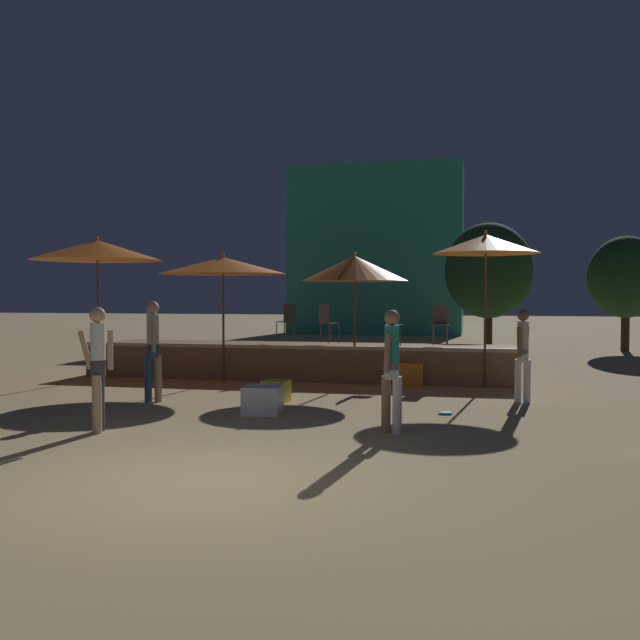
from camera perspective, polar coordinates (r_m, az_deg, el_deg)
name	(u,v)px	position (r m, az deg, el deg)	size (l,w,h in m)	color
ground_plane	(189,483)	(7.59, -10.42, -12.69)	(120.00, 120.00, 0.00)	tan
wooden_deck	(302,361)	(16.87, -1.47, -3.26)	(9.88, 2.40, 0.81)	olive
patio_umbrella_0	(97,250)	(17.08, -17.40, 5.34)	(2.94, 2.94, 3.25)	brown
patio_umbrella_1	(355,269)	(15.40, 2.79, 4.13)	(2.32, 2.32, 2.84)	brown
patio_umbrella_2	(223,266)	(15.92, -7.76, 4.32)	(2.83, 2.83, 2.83)	brown
patio_umbrella_3	(486,244)	(15.13, 13.12, 5.91)	(2.19, 2.19, 3.24)	brown
cube_seat_0	(276,391)	(12.87, -3.54, -5.70)	(0.47, 0.47, 0.39)	yellow
cube_seat_1	(141,367)	(17.42, -14.15, -3.69)	(0.56, 0.56, 0.41)	white
cube_seat_2	(263,400)	(11.61, -4.62, -6.39)	(0.65, 0.65, 0.45)	white
cube_seat_3	(407,373)	(15.38, 6.96, -4.27)	(0.72, 0.72, 0.48)	orange
person_0	(523,353)	(13.21, 15.92, -2.52)	(0.28, 0.44, 1.67)	white
person_1	(98,364)	(10.44, -17.34, -3.37)	(0.49, 0.29, 1.75)	tan
person_2	(153,346)	(13.12, -13.22, -2.06)	(0.30, 0.45, 1.81)	#2D4C7F
person_4	(392,366)	(9.96, 5.76, -3.71)	(0.29, 0.47, 1.71)	#997051
bistro_chair_0	(288,318)	(17.38, -2.61, 0.16)	(0.48, 0.47, 0.90)	#2D3338
bistro_chair_1	(327,319)	(16.39, 0.54, 0.05)	(0.48, 0.48, 0.90)	#47474C
bistro_chair_2	(441,320)	(16.12, 9.62, -0.01)	(0.40, 0.40, 0.90)	#47474C
bistro_chair_3	(389,320)	(15.77, 5.58, -0.04)	(0.40, 0.40, 0.90)	#1E4C47
frisbee_disc	(446,413)	(11.75, 10.01, -7.33)	(0.22, 0.22, 0.03)	#33B2D8
background_tree_0	(626,277)	(26.34, 23.28, 3.15)	(2.52, 2.52, 3.91)	#3D2B1C
background_tree_1	(489,271)	(24.50, 13.33, 3.85)	(2.90, 2.90, 4.32)	#3D2B1C
distant_building	(377,251)	(36.09, 4.62, 5.52)	(8.44, 4.04, 8.24)	teal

